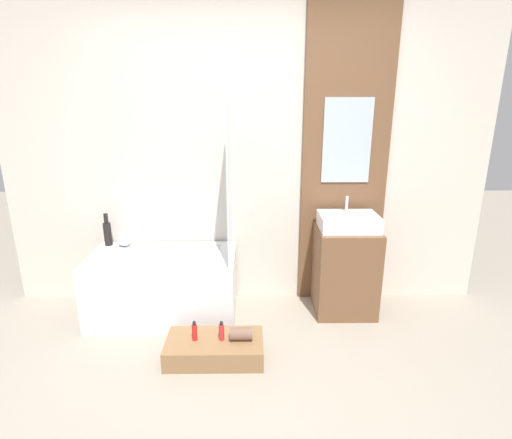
# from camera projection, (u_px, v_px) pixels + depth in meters

# --- Properties ---
(ground_plane) EXTENTS (12.00, 12.00, 0.00)m
(ground_plane) POSITION_uv_depth(u_px,v_px,m) (245.00, 422.00, 2.31)
(ground_plane) COLOR gray
(wall_tiled_back) EXTENTS (4.20, 0.06, 2.60)m
(wall_tiled_back) POSITION_uv_depth(u_px,v_px,m) (246.00, 158.00, 3.44)
(wall_tiled_back) COLOR beige
(wall_tiled_back) RESTS_ON ground_plane
(wall_wood_accent) EXTENTS (0.73, 0.04, 2.60)m
(wall_wood_accent) POSITION_uv_depth(u_px,v_px,m) (345.00, 158.00, 3.40)
(wall_wood_accent) COLOR brown
(wall_wood_accent) RESTS_ON ground_plane
(bathtub) EXTENTS (1.20, 0.65, 0.55)m
(bathtub) POSITION_uv_depth(u_px,v_px,m) (164.00, 285.00, 3.37)
(bathtub) COLOR white
(bathtub) RESTS_ON ground_plane
(glass_shower_screen) EXTENTS (0.01, 0.45, 1.22)m
(glass_shower_screen) POSITION_uv_depth(u_px,v_px,m) (229.00, 184.00, 3.05)
(glass_shower_screen) COLOR silver
(glass_shower_screen) RESTS_ON bathtub
(wooden_step_bench) EXTENTS (0.69, 0.36, 0.15)m
(wooden_step_bench) POSITION_uv_depth(u_px,v_px,m) (215.00, 348.00, 2.86)
(wooden_step_bench) COLOR olive
(wooden_step_bench) RESTS_ON ground_plane
(vanity_cabinet) EXTENTS (0.51, 0.46, 0.75)m
(vanity_cabinet) POSITION_uv_depth(u_px,v_px,m) (345.00, 270.00, 3.43)
(vanity_cabinet) COLOR brown
(vanity_cabinet) RESTS_ON ground_plane
(sink) EXTENTS (0.48, 0.35, 0.26)m
(sink) POSITION_uv_depth(u_px,v_px,m) (348.00, 222.00, 3.30)
(sink) COLOR white
(sink) RESTS_ON vanity_cabinet
(vase_tall_dark) EXTENTS (0.07, 0.07, 0.29)m
(vase_tall_dark) POSITION_uv_depth(u_px,v_px,m) (107.00, 232.00, 3.48)
(vase_tall_dark) COLOR black
(vase_tall_dark) RESTS_ON bathtub
(vase_round_light) EXTENTS (0.12, 0.12, 0.12)m
(vase_round_light) POSITION_uv_depth(u_px,v_px,m) (125.00, 240.00, 3.48)
(vase_round_light) COLOR silver
(vase_round_light) RESTS_ON bathtub
(bottle_soap_primary) EXTENTS (0.04, 0.04, 0.15)m
(bottle_soap_primary) POSITION_uv_depth(u_px,v_px,m) (195.00, 332.00, 2.82)
(bottle_soap_primary) COLOR red
(bottle_soap_primary) RESTS_ON wooden_step_bench
(bottle_soap_secondary) EXTENTS (0.04, 0.04, 0.14)m
(bottle_soap_secondary) POSITION_uv_depth(u_px,v_px,m) (222.00, 332.00, 2.82)
(bottle_soap_secondary) COLOR red
(bottle_soap_secondary) RESTS_ON wooden_step_bench
(towel_roll) EXTENTS (0.16, 0.09, 0.09)m
(towel_roll) POSITION_uv_depth(u_px,v_px,m) (241.00, 334.00, 2.83)
(towel_roll) COLOR brown
(towel_roll) RESTS_ON wooden_step_bench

